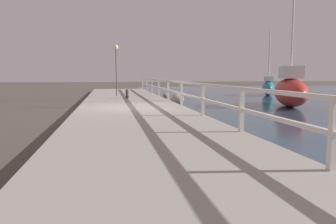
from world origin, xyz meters
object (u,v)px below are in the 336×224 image
mooring_bollard (127,94)px  sailboat_teal (268,87)px  sailboat_red (290,90)px  dock_lamp (116,56)px

mooring_bollard → sailboat_teal: 12.42m
sailboat_red → dock_lamp: bearing=166.8°
sailboat_red → mooring_bollard: bearing=176.9°
sailboat_teal → dock_lamp: bearing=-141.8°
dock_lamp → sailboat_teal: sailboat_teal is taller
sailboat_teal → sailboat_red: 9.17m
mooring_bollard → sailboat_red: 8.82m
sailboat_teal → sailboat_red: size_ratio=0.81×
dock_lamp → sailboat_red: bearing=-33.4°
dock_lamp → sailboat_red: size_ratio=0.51×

